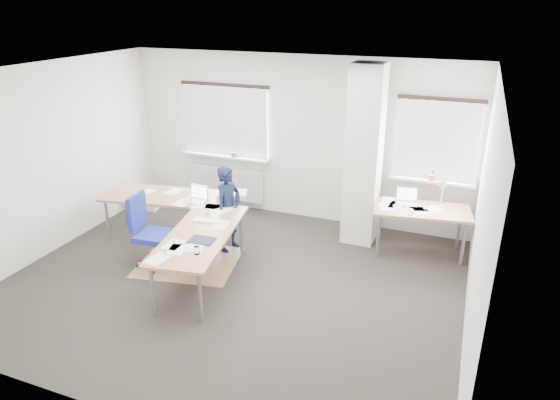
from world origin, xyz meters
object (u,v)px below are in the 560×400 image
at_px(desk_side, 422,211).
at_px(person, 228,209).
at_px(desk_main, 186,214).
at_px(task_chair, 153,246).

relative_size(desk_side, person, 1.12).
height_order(desk_side, person, person).
bearing_deg(desk_main, desk_side, 13.42).
xyz_separation_m(desk_main, task_chair, (-0.34, -0.40, -0.39)).
bearing_deg(person, desk_side, -57.76).
bearing_deg(desk_side, task_chair, -162.56).
distance_m(desk_main, task_chair, 0.65).
height_order(desk_side, task_chair, desk_side).
bearing_deg(desk_main, task_chair, -140.85).
xyz_separation_m(desk_side, task_chair, (-3.54, -1.78, -0.39)).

